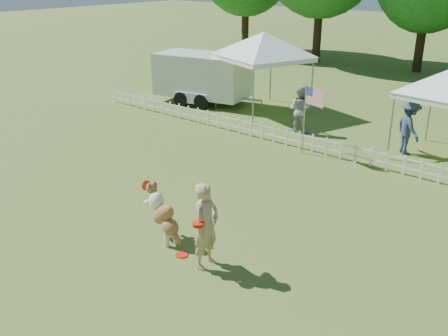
{
  "coord_description": "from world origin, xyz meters",
  "views": [
    {
      "loc": [
        6.76,
        -6.52,
        5.58
      ],
      "look_at": [
        -0.32,
        2.0,
        1.1
      ],
      "focal_mm": 40.0,
      "sensor_mm": 36.0,
      "label": 1
    }
  ],
  "objects_px": {
    "dog": "(164,215)",
    "spectator_b": "(409,127)",
    "frisbee_on_turf": "(182,255)",
    "canopy_tent_left": "(263,74)",
    "cargo_trailer": "(202,78)",
    "flag_pole": "(304,120)",
    "handler": "(206,226)",
    "spectator_a": "(299,109)"
  },
  "relations": [
    {
      "from": "handler",
      "to": "frisbee_on_turf",
      "type": "height_order",
      "value": "handler"
    },
    {
      "from": "handler",
      "to": "cargo_trailer",
      "type": "relative_size",
      "value": 0.36
    },
    {
      "from": "frisbee_on_turf",
      "to": "spectator_a",
      "type": "xyz_separation_m",
      "value": [
        -2.6,
        8.75,
        0.83
      ]
    },
    {
      "from": "cargo_trailer",
      "to": "spectator_b",
      "type": "distance_m",
      "value": 9.36
    },
    {
      "from": "frisbee_on_turf",
      "to": "spectator_a",
      "type": "relative_size",
      "value": 0.15
    },
    {
      "from": "handler",
      "to": "spectator_a",
      "type": "relative_size",
      "value": 1.06
    },
    {
      "from": "spectator_b",
      "to": "spectator_a",
      "type": "bearing_deg",
      "value": 46.35
    },
    {
      "from": "flag_pole",
      "to": "frisbee_on_turf",
      "type": "bearing_deg",
      "value": -60.82
    },
    {
      "from": "dog",
      "to": "frisbee_on_turf",
      "type": "height_order",
      "value": "dog"
    },
    {
      "from": "canopy_tent_left",
      "to": "handler",
      "type": "bearing_deg",
      "value": -40.23
    },
    {
      "from": "spectator_a",
      "to": "canopy_tent_left",
      "type": "bearing_deg",
      "value": -41.85
    },
    {
      "from": "handler",
      "to": "canopy_tent_left",
      "type": "relative_size",
      "value": 0.57
    },
    {
      "from": "canopy_tent_left",
      "to": "spectator_a",
      "type": "relative_size",
      "value": 1.86
    },
    {
      "from": "dog",
      "to": "frisbee_on_turf",
      "type": "relative_size",
      "value": 4.81
    },
    {
      "from": "cargo_trailer",
      "to": "handler",
      "type": "bearing_deg",
      "value": -60.36
    },
    {
      "from": "canopy_tent_left",
      "to": "cargo_trailer",
      "type": "height_order",
      "value": "canopy_tent_left"
    },
    {
      "from": "flag_pole",
      "to": "spectator_a",
      "type": "distance_m",
      "value": 2.28
    },
    {
      "from": "handler",
      "to": "dog",
      "type": "distance_m",
      "value": 1.4
    },
    {
      "from": "cargo_trailer",
      "to": "spectator_b",
      "type": "height_order",
      "value": "cargo_trailer"
    },
    {
      "from": "canopy_tent_left",
      "to": "frisbee_on_turf",
      "type": "bearing_deg",
      "value": -43.19
    },
    {
      "from": "handler",
      "to": "flag_pole",
      "type": "bearing_deg",
      "value": 10.65
    },
    {
      "from": "dog",
      "to": "cargo_trailer",
      "type": "relative_size",
      "value": 0.25
    },
    {
      "from": "frisbee_on_turf",
      "to": "spectator_b",
      "type": "height_order",
      "value": "spectator_b"
    },
    {
      "from": "dog",
      "to": "canopy_tent_left",
      "type": "xyz_separation_m",
      "value": [
        -4.49,
        9.91,
        0.96
      ]
    },
    {
      "from": "spectator_a",
      "to": "cargo_trailer",
      "type": "bearing_deg",
      "value": -23.34
    },
    {
      "from": "handler",
      "to": "dog",
      "type": "bearing_deg",
      "value": 78.1
    },
    {
      "from": "dog",
      "to": "spectator_b",
      "type": "relative_size",
      "value": 0.7
    },
    {
      "from": "handler",
      "to": "cargo_trailer",
      "type": "height_order",
      "value": "cargo_trailer"
    },
    {
      "from": "handler",
      "to": "spectator_a",
      "type": "bearing_deg",
      "value": 15.23
    },
    {
      "from": "flag_pole",
      "to": "spectator_a",
      "type": "bearing_deg",
      "value": 143.47
    },
    {
      "from": "spectator_a",
      "to": "spectator_b",
      "type": "bearing_deg",
      "value": 169.95
    },
    {
      "from": "cargo_trailer",
      "to": "flag_pole",
      "type": "xyz_separation_m",
      "value": [
        6.78,
        -2.76,
        0.03
      ]
    },
    {
      "from": "dog",
      "to": "flag_pole",
      "type": "relative_size",
      "value": 0.55
    },
    {
      "from": "handler",
      "to": "canopy_tent_left",
      "type": "bearing_deg",
      "value": 24.95
    },
    {
      "from": "spectator_a",
      "to": "handler",
      "type": "bearing_deg",
      "value": 96.5
    },
    {
      "from": "handler",
      "to": "canopy_tent_left",
      "type": "height_order",
      "value": "canopy_tent_left"
    },
    {
      "from": "dog",
      "to": "handler",
      "type": "bearing_deg",
      "value": 5.06
    },
    {
      "from": "dog",
      "to": "frisbee_on_turf",
      "type": "bearing_deg",
      "value": -5.32
    },
    {
      "from": "cargo_trailer",
      "to": "spectator_a",
      "type": "distance_m",
      "value": 5.56
    },
    {
      "from": "cargo_trailer",
      "to": "flag_pole",
      "type": "relative_size",
      "value": 2.21
    },
    {
      "from": "flag_pole",
      "to": "handler",
      "type": "bearing_deg",
      "value": -55.63
    },
    {
      "from": "canopy_tent_left",
      "to": "spectator_a",
      "type": "height_order",
      "value": "canopy_tent_left"
    }
  ]
}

